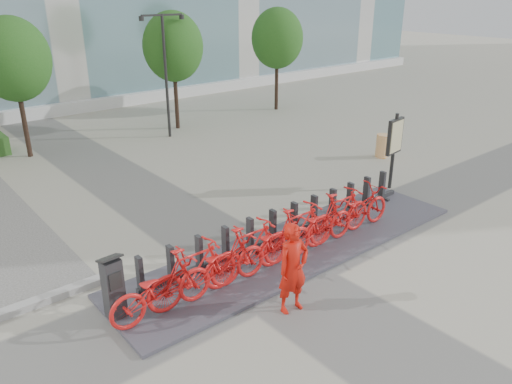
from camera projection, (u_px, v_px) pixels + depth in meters
ground at (264, 271)px, 11.28m from camera, size 120.00×120.00×0.00m
tree_1 at (13, 60)px, 17.62m from camera, size 2.60×2.60×5.10m
tree_2 at (173, 47)px, 21.44m from camera, size 2.60×2.60×5.10m
tree_3 at (277, 38)px, 24.96m from camera, size 2.60×2.60×5.10m
streetlamp at (165, 62)px, 20.31m from camera, size 2.00×0.20×5.00m
dock_pad at (296, 247)px, 12.25m from camera, size 9.60×2.40×0.08m
dock_rail_posts at (286, 223)px, 12.45m from camera, size 8.02×0.50×0.85m
bike_0 at (162, 288)px, 9.48m from camera, size 2.17×0.76×1.14m
bike_1 at (193, 273)px, 9.87m from camera, size 2.10×0.59×1.26m
bike_2 at (223, 264)px, 10.32m from camera, size 2.17×0.76×1.14m
bike_3 at (250, 250)px, 10.72m from camera, size 2.10×0.59×1.26m
bike_4 at (275, 243)px, 11.17m from camera, size 2.17×0.76×1.14m
bike_5 at (298, 231)px, 11.57m from camera, size 2.10×0.59×1.26m
bike_6 at (320, 225)px, 12.01m from camera, size 2.17×0.76×1.14m
bike_7 at (340, 214)px, 12.41m from camera, size 2.10×0.59×1.26m
bike_8 at (359, 209)px, 12.86m from camera, size 2.17×0.76×1.14m
kiosk at (113, 287)px, 9.36m from camera, size 0.43×0.37×1.35m
worker_red at (293, 268)px, 9.60m from camera, size 0.72×0.51×1.87m
construction_barrel at (382, 146)px, 18.72m from camera, size 0.58×0.58×0.88m
map_sign at (395, 140)px, 15.37m from camera, size 0.80×0.24×2.43m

